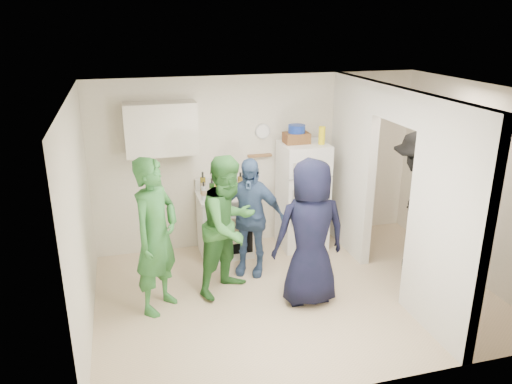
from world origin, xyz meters
TOP-DOWN VIEW (x-y plane):
  - floor at (0.00, 0.00)m, footprint 4.80×4.80m
  - wall_back at (0.00, 1.70)m, footprint 4.80×0.00m
  - wall_front at (0.00, -1.70)m, footprint 4.80×0.00m
  - wall_left at (-2.40, 0.00)m, footprint 0.00×3.40m
  - wall_right at (2.40, 0.00)m, footprint 0.00×3.40m
  - ceiling at (0.00, 0.00)m, footprint 4.80×4.80m
  - partition_pier_back at (1.20, 1.10)m, footprint 0.12×1.20m
  - partition_pier_front at (1.20, -1.10)m, footprint 0.12×1.20m
  - partition_header at (1.20, 0.00)m, footprint 0.12×1.00m
  - stove at (-0.59, 1.37)m, footprint 0.75×0.63m
  - upper_cabinet at (-1.40, 1.52)m, footprint 0.95×0.34m
  - fridge at (0.56, 1.34)m, footprint 0.65×0.63m
  - wicker_basket at (0.46, 1.39)m, footprint 0.35×0.25m
  - blue_bowl at (0.46, 1.39)m, footprint 0.24×0.24m
  - yellow_cup_stack_top at (0.78, 1.24)m, footprint 0.09×0.09m
  - wall_clock at (0.05, 1.68)m, footprint 0.22×0.02m
  - spice_shelf at (0.00, 1.65)m, footprint 0.35×0.08m
  - nook_window at (2.38, 0.20)m, footprint 0.03×0.70m
  - nook_window_frame at (2.36, 0.20)m, footprint 0.04×0.76m
  - nook_valance at (2.34, 0.20)m, footprint 0.04×0.82m
  - yellow_cup_stack_stove at (-0.71, 1.15)m, footprint 0.09×0.09m
  - red_cup at (-0.37, 1.17)m, footprint 0.09×0.09m
  - person_green_left at (-1.63, 0.15)m, footprint 0.77×0.80m
  - person_green_center at (-0.75, 0.34)m, footprint 1.07×1.03m
  - person_denim at (-0.40, 0.73)m, footprint 1.00×0.78m
  - person_navy at (0.10, -0.15)m, footprint 0.88×0.59m
  - person_nook at (1.74, 0.23)m, footprint 1.25×1.43m
  - bottle_a at (-0.87, 1.49)m, footprint 0.08×0.08m
  - bottle_b at (-0.78, 1.27)m, footprint 0.07×0.07m
  - bottle_c at (-0.69, 1.52)m, footprint 0.07×0.07m
  - bottle_d at (-0.57, 1.33)m, footprint 0.06×0.06m
  - bottle_e at (-0.49, 1.55)m, footprint 0.07×0.07m
  - bottle_f at (-0.43, 1.40)m, footprint 0.06×0.06m
  - bottle_g at (-0.32, 1.53)m, footprint 0.08×0.08m
  - bottle_h at (-0.90, 1.24)m, footprint 0.07×0.07m
  - bottle_i at (-0.55, 1.48)m, footprint 0.07×0.07m

SIDE VIEW (x-z plane):
  - floor at x=0.00m, z-range 0.00..0.00m
  - stove at x=-0.59m, z-range 0.00..0.90m
  - fridge at x=0.56m, z-range 0.00..1.57m
  - person_denim at x=-0.40m, z-range 0.00..1.59m
  - person_green_center at x=-0.75m, z-range 0.00..1.75m
  - person_navy at x=0.10m, z-range 0.00..1.77m
  - person_green_left at x=-1.63m, z-range 0.00..1.84m
  - red_cup at x=-0.37m, z-range 0.90..1.02m
  - person_nook at x=1.74m, z-range 0.00..1.92m
  - yellow_cup_stack_stove at x=-0.71m, z-range 0.90..1.15m
  - bottle_g at x=-0.32m, z-range 0.90..1.15m
  - bottle_h at x=-0.90m, z-range 0.90..1.16m
  - bottle_c at x=-0.69m, z-range 0.90..1.16m
  - bottle_d at x=-0.57m, z-range 0.90..1.18m
  - bottle_f at x=-0.43m, z-range 0.90..1.18m
  - bottle_e at x=-0.49m, z-range 0.90..1.18m
  - bottle_b at x=-0.78m, z-range 0.90..1.19m
  - bottle_a at x=-0.87m, z-range 0.90..1.22m
  - bottle_i at x=-0.55m, z-range 0.90..1.23m
  - wall_back at x=0.00m, z-range -1.15..3.65m
  - wall_front at x=0.00m, z-range -1.15..3.65m
  - wall_left at x=-2.40m, z-range -0.45..2.95m
  - wall_right at x=2.40m, z-range -0.45..2.95m
  - partition_pier_back at x=1.20m, z-range 0.00..2.50m
  - partition_pier_front at x=1.20m, z-range 0.00..2.50m
  - spice_shelf at x=0.00m, z-range 1.34..1.36m
  - wicker_basket at x=0.46m, z-range 1.57..1.72m
  - nook_window at x=2.38m, z-range 1.25..2.05m
  - nook_window_frame at x=2.36m, z-range 1.22..2.08m
  - yellow_cup_stack_top at x=0.78m, z-range 1.57..1.82m
  - wall_clock at x=0.05m, z-range 1.59..1.81m
  - blue_bowl at x=0.46m, z-range 1.72..1.83m
  - upper_cabinet at x=-1.40m, z-range 1.50..2.20m
  - nook_valance at x=2.34m, z-range 1.91..2.09m
  - partition_header at x=1.20m, z-range 2.10..2.50m
  - ceiling at x=0.00m, z-range 2.50..2.50m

